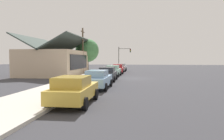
{
  "coord_description": "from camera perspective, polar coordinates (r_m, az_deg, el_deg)",
  "views": [
    {
      "loc": [
        -26.45,
        -0.74,
        2.55
      ],
      "look_at": [
        -2.25,
        2.36,
        1.19
      ],
      "focal_mm": 32.72,
      "sensor_mm": 36.0,
      "label": 1
    }
  ],
  "objects": [
    {
      "name": "car_charcoal",
      "position": [
        23.54,
        -1.2,
        -1.03
      ],
      "size": [
        4.83,
        2.03,
        1.59
      ],
      "rotation": [
        0.0,
        0.0,
        0.01
      ],
      "color": "#2D3035",
      "rests_on": "ground"
    },
    {
      "name": "storefront_building",
      "position": [
        32.49,
        -15.76,
        2.16
      ],
      "size": [
        11.14,
        8.1,
        5.97
      ],
      "color": "#CCB293",
      "rests_on": "ground"
    },
    {
      "name": "car_cherry",
      "position": [
        35.29,
        1.66,
        0.38
      ],
      "size": [
        4.7,
        2.16,
        1.59
      ],
      "rotation": [
        0.0,
        0.0,
        0.06
      ],
      "color": "red",
      "rests_on": "ground"
    },
    {
      "name": "traffic_light_main",
      "position": [
        45.91,
        3.22,
        4.37
      ],
      "size": [
        0.37,
        2.79,
        5.2
      ],
      "color": "#383833",
      "rests_on": "ground"
    },
    {
      "name": "car_silver",
      "position": [
        41.34,
        2.59,
        0.79
      ],
      "size": [
        4.81,
        2.04,
        1.59
      ],
      "rotation": [
        0.0,
        0.0,
        -0.01
      ],
      "color": "silver",
      "rests_on": "ground"
    },
    {
      "name": "car_mustard",
      "position": [
        11.64,
        -10.53,
        -5.44
      ],
      "size": [
        4.48,
        2.14,
        1.59
      ],
      "rotation": [
        0.0,
        0.0,
        0.01
      ],
      "color": "gold",
      "rests_on": "ground"
    },
    {
      "name": "shade_tree",
      "position": [
        37.97,
        -6.94,
        5.43
      ],
      "size": [
        4.27,
        4.27,
        6.2
      ],
      "color": "brown",
      "rests_on": "ground"
    },
    {
      "name": "car_skyblue",
      "position": [
        17.34,
        -3.9,
        -2.56
      ],
      "size": [
        4.72,
        1.98,
        1.59
      ],
      "rotation": [
        0.0,
        0.0,
        -0.01
      ],
      "color": "#8CB7E0",
      "rests_on": "ground"
    },
    {
      "name": "ground_plane",
      "position": [
        26.59,
        5.68,
        -2.33
      ],
      "size": [
        120.0,
        120.0,
        0.0
      ],
      "primitive_type": "plane",
      "color": "#38383D"
    },
    {
      "name": "car_seafoam",
      "position": [
        29.5,
        0.36,
        -0.18
      ],
      "size": [
        4.54,
        2.1,
        1.59
      ],
      "rotation": [
        0.0,
        0.0,
        -0.03
      ],
      "color": "#9ED1BC",
      "rests_on": "ground"
    },
    {
      "name": "sidewalk_curb",
      "position": [
        27.31,
        -6.15,
        -2.01
      ],
      "size": [
        60.0,
        4.2,
        0.16
      ],
      "primitive_type": "cube",
      "color": "beige",
      "rests_on": "ground"
    },
    {
      "name": "utility_pole_wooden",
      "position": [
        33.63,
        -8.15,
        5.51
      ],
      "size": [
        1.8,
        0.24,
        7.5
      ],
      "color": "brown",
      "rests_on": "ground"
    },
    {
      "name": "fire_hydrant_red",
      "position": [
        16.39,
        -10.33,
        -4.06
      ],
      "size": [
        0.22,
        0.22,
        0.71
      ],
      "color": "red",
      "rests_on": "sidewalk_curb"
    }
  ]
}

